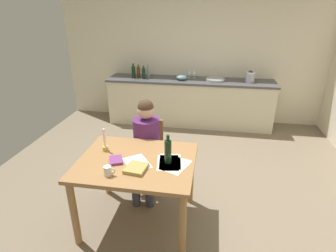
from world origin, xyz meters
The scene contains 24 objects.
ground_plane centered at (0.00, 0.00, -0.02)m, with size 5.20×5.20×0.04m, color #7A6B56.
wall_back centered at (0.00, 2.60, 1.30)m, with size 5.20×0.12×2.60m, color silver.
kitchen_counter centered at (0.00, 2.24, 0.45)m, with size 3.19×0.64×0.90m.
dining_table centered at (-0.27, -0.61, 0.65)m, with size 1.16×0.94×0.77m.
chair_at_table centered at (-0.32, 0.10, 0.48)m, with size 0.43×0.43×0.86m.
person_seated centered at (-0.31, -0.05, 0.68)m, with size 0.35×0.61×1.19m.
coffee_mug centered at (-0.44, -0.91, 0.81)m, with size 0.11×0.07×0.09m.
candlestick centered at (-0.64, -0.48, 0.84)m, with size 0.06×0.06×0.25m.
book_magazine centered at (-0.22, -0.79, 0.79)m, with size 0.19×0.21×0.03m, color tan.
book_cookery centered at (-0.46, -0.67, 0.78)m, with size 0.12×0.17×0.03m, color #7A3779.
paper_letter centered at (0.13, -0.64, 0.77)m, with size 0.21×0.30×0.00m, color white.
paper_bill centered at (-0.25, -0.66, 0.77)m, with size 0.21×0.30×0.00m, color white.
paper_envelope centered at (0.05, -0.61, 0.77)m, with size 0.21×0.30×0.00m, color white.
paper_receipt centered at (0.07, -0.59, 0.77)m, with size 0.21×0.30×0.00m, color white.
wine_bottle_on_table centered at (0.05, -0.61, 0.89)m, with size 0.07×0.07×0.30m.
sink_unit centered at (0.47, 2.24, 0.92)m, with size 0.36×0.36×0.24m.
bottle_oil centered at (-1.10, 2.19, 1.02)m, with size 0.08×0.08×0.28m.
bottle_vinegar centered at (-1.01, 2.23, 1.01)m, with size 0.07×0.07×0.25m.
bottle_wine_red centered at (-0.89, 2.17, 1.00)m, with size 0.07×0.07×0.25m.
bottle_sauce centered at (-0.83, 2.29, 1.00)m, with size 0.07×0.07×0.24m.
mixing_bowl centered at (-0.16, 2.20, 0.95)m, with size 0.21×0.21×0.09m, color #668C99.
stovetop_kettle centered at (1.10, 2.24, 1.00)m, with size 0.18×0.18×0.22m.
wine_glass_near_sink centered at (0.06, 2.39, 1.01)m, with size 0.07×0.07×0.15m.
wine_glass_by_kettle centered at (-0.04, 2.39, 1.01)m, with size 0.07×0.07×0.15m.
Camera 1 is at (0.43, -2.86, 2.16)m, focal length 28.92 mm.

